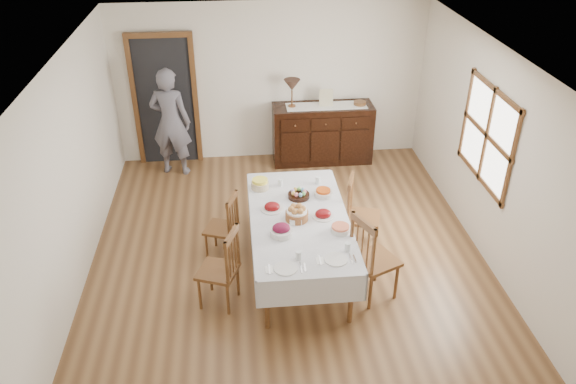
{
  "coord_description": "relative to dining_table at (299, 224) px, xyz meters",
  "views": [
    {
      "loc": [
        -0.57,
        -5.7,
        4.41
      ],
      "look_at": [
        0.0,
        0.1,
        0.95
      ],
      "focal_mm": 35.0,
      "sensor_mm": 36.0,
      "label": 1
    }
  ],
  "objects": [
    {
      "name": "chair_left_near",
      "position": [
        -0.92,
        -0.51,
        -0.18
      ],
      "size": [
        0.53,
        0.53,
        1.0
      ],
      "rotation": [
        0.0,
        0.0,
        -1.93
      ],
      "color": "brown",
      "rests_on": "ground"
    },
    {
      "name": "runner",
      "position": [
        0.77,
        2.91,
        0.3
      ],
      "size": [
        1.3,
        0.35,
        0.01
      ],
      "color": "white",
      "rests_on": "sideboard"
    },
    {
      "name": "picture_frame",
      "position": [
        0.77,
        2.91,
        0.43
      ],
      "size": [
        0.22,
        0.08,
        0.28
      ],
      "color": "#BDB48F",
      "rests_on": "sideboard"
    },
    {
      "name": "ham_platter_a",
      "position": [
        -0.31,
        0.21,
        0.12
      ],
      "size": [
        0.28,
        0.28,
        0.11
      ],
      "color": "silver",
      "rests_on": "dining_table"
    },
    {
      "name": "sideboard",
      "position": [
        0.73,
        2.93,
        -0.19
      ],
      "size": [
        1.63,
        0.59,
        0.98
      ],
      "color": "black",
      "rests_on": "ground"
    },
    {
      "name": "setting_right",
      "position": [
        0.34,
        -0.8,
        0.11
      ],
      "size": [
        0.42,
        0.31,
        0.1
      ],
      "color": "silver",
      "rests_on": "dining_table"
    },
    {
      "name": "pineapple_bowl",
      "position": [
        -0.42,
        0.73,
        0.16
      ],
      "size": [
        0.23,
        0.23,
        0.13
      ],
      "color": "#CAB68E",
      "rests_on": "dining_table"
    },
    {
      "name": "person",
      "position": [
        -1.71,
        2.75,
        0.25
      ],
      "size": [
        0.66,
        0.5,
        1.87
      ],
      "primitive_type": "imported",
      "rotation": [
        0.0,
        0.0,
        2.9
      ],
      "color": "slate",
      "rests_on": "ground"
    },
    {
      "name": "chair_left_far",
      "position": [
        -0.9,
        0.4,
        -0.23
      ],
      "size": [
        0.48,
        0.48,
        0.9
      ],
      "rotation": [
        0.0,
        0.0,
        -1.93
      ],
      "color": "brown",
      "rests_on": "ground"
    },
    {
      "name": "beet_bowl",
      "position": [
        -0.24,
        -0.34,
        0.15
      ],
      "size": [
        0.26,
        0.26,
        0.15
      ],
      "color": "silver",
      "rests_on": "dining_table"
    },
    {
      "name": "chair_right_near",
      "position": [
        0.76,
        -0.56,
        -0.13
      ],
      "size": [
        0.61,
        0.61,
        1.1
      ],
      "rotation": [
        0.0,
        0.0,
        2.0
      ],
      "color": "brown",
      "rests_on": "ground"
    },
    {
      "name": "carrot_bowl",
      "position": [
        0.36,
        0.47,
        0.13
      ],
      "size": [
        0.23,
        0.23,
        0.09
      ],
      "color": "silver",
      "rests_on": "dining_table"
    },
    {
      "name": "glass_far_b",
      "position": [
        0.33,
        0.77,
        0.14
      ],
      "size": [
        0.07,
        0.07,
        0.1
      ],
      "color": "white",
      "rests_on": "dining_table"
    },
    {
      "name": "bread_basket",
      "position": [
        -0.03,
        -0.04,
        0.17
      ],
      "size": [
        0.27,
        0.27,
        0.18
      ],
      "color": "brown",
      "rests_on": "dining_table"
    },
    {
      "name": "butter_dish",
      "position": [
        -0.06,
        -0.13,
        0.13
      ],
      "size": [
        0.14,
        0.09,
        0.07
      ],
      "color": "silver",
      "rests_on": "dining_table"
    },
    {
      "name": "ground",
      "position": [
        -0.1,
        0.21,
        -0.69
      ],
      "size": [
        6.0,
        6.0,
        0.0
      ],
      "primitive_type": "plane",
      "color": "brown"
    },
    {
      "name": "setting_left",
      "position": [
        -0.21,
        -0.89,
        0.11
      ],
      "size": [
        0.42,
        0.31,
        0.1
      ],
      "color": "silver",
      "rests_on": "dining_table"
    },
    {
      "name": "room_shell",
      "position": [
        -0.25,
        0.63,
        0.95
      ],
      "size": [
        5.02,
        6.02,
        2.65
      ],
      "color": "white",
      "rests_on": "ground"
    },
    {
      "name": "casserole_dish",
      "position": [
        0.43,
        -0.34,
        0.13
      ],
      "size": [
        0.22,
        0.22,
        0.08
      ],
      "color": "silver",
      "rests_on": "dining_table"
    },
    {
      "name": "egg_basket",
      "position": [
        0.04,
        0.45,
        0.13
      ],
      "size": [
        0.27,
        0.27,
        0.11
      ],
      "color": "black",
      "rests_on": "dining_table"
    },
    {
      "name": "ham_platter_b",
      "position": [
        0.28,
        -0.01,
        0.12
      ],
      "size": [
        0.27,
        0.27,
        0.11
      ],
      "color": "silver",
      "rests_on": "dining_table"
    },
    {
      "name": "table_lamp",
      "position": [
        0.22,
        2.93,
        0.65
      ],
      "size": [
        0.26,
        0.26,
        0.46
      ],
      "color": "brown",
      "rests_on": "sideboard"
    },
    {
      "name": "dining_table",
      "position": [
        0.0,
        0.0,
        0.0
      ],
      "size": [
        1.15,
        2.27,
        0.78
      ],
      "rotation": [
        0.0,
        0.0,
        0.0
      ],
      "color": "silver",
      "rests_on": "ground"
    },
    {
      "name": "glass_far_a",
      "position": [
        -0.16,
        0.77,
        0.14
      ],
      "size": [
        0.06,
        0.06,
        0.09
      ],
      "color": "white",
      "rests_on": "dining_table"
    },
    {
      "name": "deco_bowl",
      "position": [
        1.32,
        2.9,
        0.32
      ],
      "size": [
        0.2,
        0.2,
        0.06
      ],
      "color": "brown",
      "rests_on": "sideboard"
    },
    {
      "name": "chair_right_far",
      "position": [
        0.83,
        0.44,
        -0.18
      ],
      "size": [
        0.53,
        0.53,
        1.01
      ],
      "rotation": [
        0.0,
        0.0,
        1.26
      ],
      "color": "brown",
      "rests_on": "ground"
    }
  ]
}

